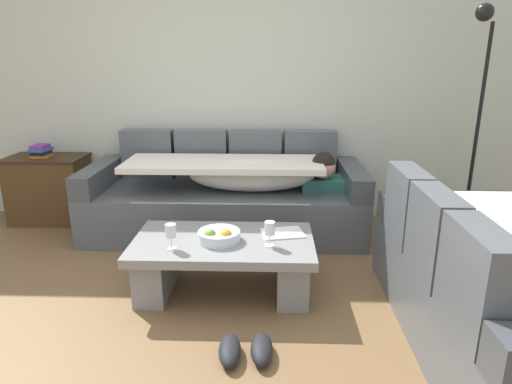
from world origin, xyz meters
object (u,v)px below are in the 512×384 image
(wine_glass_near_left, at_px, (171,232))
(open_magazine, at_px, (283,233))
(couch_near_window, at_px, (496,290))
(fruit_bowl, at_px, (219,236))
(couch_along_wall, at_px, (230,197))
(side_cabinet, at_px, (50,189))
(wine_glass_near_right, at_px, (270,229))
(coffee_table, at_px, (224,259))
(book_stack_on_cabinet, at_px, (41,151))
(pair_of_shoes, at_px, (246,350))
(floor_lamp, at_px, (476,110))

(wine_glass_near_left, xyz_separation_m, open_magazine, (0.71, 0.28, -0.11))
(couch_near_window, bearing_deg, fruit_bowl, 71.89)
(couch_along_wall, bearing_deg, open_magazine, -65.28)
(side_cabinet, bearing_deg, wine_glass_near_right, -33.63)
(fruit_bowl, relative_size, open_magazine, 1.00)
(coffee_table, height_order, open_magazine, open_magazine)
(wine_glass_near_right, bearing_deg, couch_near_window, -19.97)
(book_stack_on_cabinet, bearing_deg, side_cabinet, 9.69)
(couch_along_wall, distance_m, open_magazine, 1.08)
(wine_glass_near_right, bearing_deg, coffee_table, 162.70)
(fruit_bowl, bearing_deg, pair_of_shoes, -72.55)
(couch_along_wall, distance_m, coffee_table, 1.10)
(couch_along_wall, distance_m, side_cabinet, 1.78)
(couch_near_window, height_order, wine_glass_near_left, couch_near_window)
(book_stack_on_cabinet, distance_m, floor_lamp, 3.93)
(coffee_table, relative_size, book_stack_on_cabinet, 5.74)
(book_stack_on_cabinet, distance_m, pair_of_shoes, 2.95)
(coffee_table, relative_size, wine_glass_near_left, 7.23)
(couch_near_window, xyz_separation_m, floor_lamp, (0.51, 1.68, 0.78))
(floor_lamp, bearing_deg, couch_along_wall, -178.88)
(wine_glass_near_right, bearing_deg, book_stack_on_cabinet, 146.83)
(couch_along_wall, relative_size, wine_glass_near_left, 14.71)
(pair_of_shoes, bearing_deg, side_cabinet, 134.76)
(couch_near_window, xyz_separation_m, coffee_table, (-1.54, 0.54, -0.10))
(book_stack_on_cabinet, relative_size, pair_of_shoes, 0.70)
(couch_near_window, height_order, book_stack_on_cabinet, couch_near_window)
(book_stack_on_cabinet, height_order, pair_of_shoes, book_stack_on_cabinet)
(wine_glass_near_right, xyz_separation_m, pair_of_shoes, (-0.12, -0.61, -0.45))
(couch_near_window, relative_size, floor_lamp, 0.95)
(couch_near_window, distance_m, side_cabinet, 3.84)
(couch_along_wall, xyz_separation_m, fruit_bowl, (0.03, -1.13, 0.09))
(wine_glass_near_left, distance_m, book_stack_on_cabinet, 2.15)
(couch_near_window, height_order, open_magazine, couch_near_window)
(side_cabinet, bearing_deg, pair_of_shoes, -45.24)
(couch_near_window, relative_size, side_cabinet, 2.59)
(couch_along_wall, relative_size, wine_glass_near_right, 14.71)
(couch_along_wall, relative_size, side_cabinet, 3.39)
(floor_lamp, bearing_deg, side_cabinet, 177.28)
(couch_along_wall, height_order, book_stack_on_cabinet, couch_along_wall)
(couch_near_window, xyz_separation_m, pair_of_shoes, (-1.35, -0.16, -0.29))
(couch_along_wall, distance_m, book_stack_on_cabinet, 1.85)
(coffee_table, xyz_separation_m, fruit_bowl, (-0.02, -0.03, 0.18))
(pair_of_shoes, bearing_deg, coffee_table, 104.90)
(fruit_bowl, xyz_separation_m, book_stack_on_cabinet, (-1.83, 1.35, 0.28))
(open_magazine, height_order, floor_lamp, floor_lamp)
(couch_along_wall, relative_size, floor_lamp, 1.25)
(couch_near_window, relative_size, coffee_table, 1.55)
(couch_near_window, height_order, pair_of_shoes, couch_near_window)
(wine_glass_near_right, bearing_deg, open_magazine, 67.30)
(wine_glass_near_right, xyz_separation_m, book_stack_on_cabinet, (-2.16, 1.41, 0.20))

